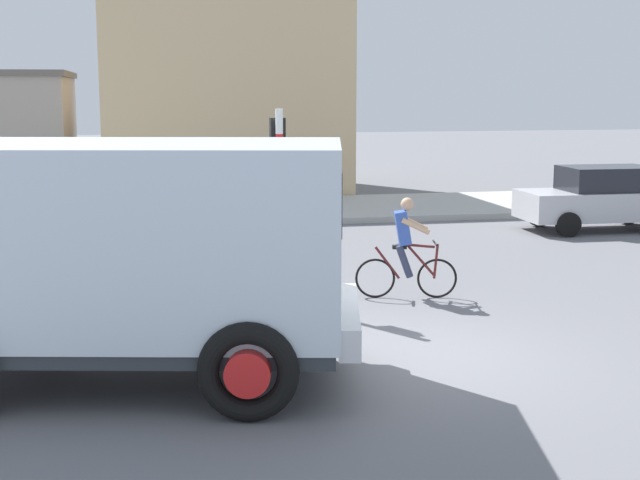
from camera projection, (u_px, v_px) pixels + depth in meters
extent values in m
plane|color=slate|center=(415.00, 358.00, 12.00)|extent=(120.00, 120.00, 0.00)
cube|color=#ADADA8|center=(261.00, 211.00, 25.80)|extent=(80.00, 5.00, 0.16)
cube|color=silver|center=(120.00, 236.00, 10.70)|extent=(5.62, 3.57, 2.20)
cube|color=#2D3338|center=(124.00, 333.00, 10.90)|extent=(5.51, 3.50, 0.16)
cube|color=silver|center=(348.00, 319.00, 10.83)|extent=(0.75, 2.37, 0.36)
cube|color=black|center=(336.00, 195.00, 10.59)|extent=(0.58, 2.10, 0.70)
torus|color=black|center=(265.00, 313.00, 12.15)|extent=(1.13, 0.47, 1.10)
cylinder|color=red|center=(265.00, 313.00, 12.15)|extent=(0.55, 0.40, 0.50)
torus|color=black|center=(248.00, 372.00, 9.63)|extent=(1.13, 0.47, 1.10)
cylinder|color=red|center=(248.00, 372.00, 9.63)|extent=(0.55, 0.40, 0.50)
torus|color=black|center=(26.00, 312.00, 12.19)|extent=(1.13, 0.47, 1.10)
cylinder|color=red|center=(26.00, 312.00, 12.19)|extent=(0.55, 0.40, 0.50)
torus|color=black|center=(437.00, 278.00, 15.37)|extent=(0.67, 0.18, 0.68)
torus|color=black|center=(375.00, 278.00, 15.37)|extent=(0.67, 0.18, 0.68)
cylinder|color=#591E1E|center=(417.00, 246.00, 15.28)|extent=(0.59, 0.17, 0.09)
cylinder|color=#591E1E|center=(420.00, 260.00, 15.32)|extent=(0.51, 0.15, 0.57)
cylinder|color=#591E1E|center=(387.00, 263.00, 15.33)|extent=(0.44, 0.14, 0.57)
cylinder|color=#591E1E|center=(436.00, 261.00, 15.32)|extent=(0.10, 0.06, 0.59)
cylinder|color=black|center=(435.00, 243.00, 15.27)|extent=(0.14, 0.50, 0.03)
cube|color=black|center=(399.00, 247.00, 15.28)|extent=(0.26, 0.17, 0.06)
cube|color=#3351A8|center=(403.00, 228.00, 15.23)|extent=(0.36, 0.38, 0.59)
sphere|color=tan|center=(407.00, 204.00, 15.16)|extent=(0.22, 0.22, 0.22)
cylinder|color=#2D334C|center=(404.00, 259.00, 15.42)|extent=(0.32, 0.18, 0.57)
cylinder|color=tan|center=(414.00, 223.00, 15.38)|extent=(0.50, 0.19, 0.29)
cylinder|color=#2D334C|center=(405.00, 262.00, 15.22)|extent=(0.32, 0.18, 0.57)
cylinder|color=tan|center=(416.00, 226.00, 15.06)|extent=(0.50, 0.19, 0.29)
cylinder|color=red|center=(280.00, 292.00, 14.99)|extent=(0.12, 0.12, 0.40)
cylinder|color=white|center=(280.00, 268.00, 14.93)|extent=(0.12, 0.12, 0.40)
cylinder|color=red|center=(280.00, 244.00, 14.86)|extent=(0.12, 0.12, 0.40)
cylinder|color=white|center=(280.00, 220.00, 14.79)|extent=(0.12, 0.12, 0.40)
cylinder|color=red|center=(280.00, 196.00, 14.73)|extent=(0.12, 0.12, 0.40)
cylinder|color=white|center=(280.00, 171.00, 14.66)|extent=(0.12, 0.12, 0.40)
cylinder|color=red|center=(279.00, 146.00, 14.60)|extent=(0.12, 0.12, 0.40)
cylinder|color=white|center=(279.00, 121.00, 14.53)|extent=(0.12, 0.12, 0.40)
cube|color=black|center=(278.00, 136.00, 14.74)|extent=(0.24, 0.20, 0.60)
sphere|color=red|center=(276.00, 136.00, 14.86)|extent=(0.14, 0.14, 0.14)
cube|color=#B7B7BC|center=(600.00, 204.00, 22.65)|extent=(4.05, 1.82, 0.70)
cube|color=black|center=(607.00, 178.00, 22.57)|extent=(2.24, 1.51, 0.60)
cylinder|color=black|center=(568.00, 225.00, 21.67)|extent=(0.61, 0.20, 0.60)
cylinder|color=black|center=(539.00, 215.00, 23.32)|extent=(0.61, 0.20, 0.60)
cylinder|color=black|center=(628.00, 213.00, 23.75)|extent=(0.61, 0.20, 0.60)
cube|color=#D1B284|center=(221.00, 97.00, 30.89)|extent=(7.85, 6.75, 6.43)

